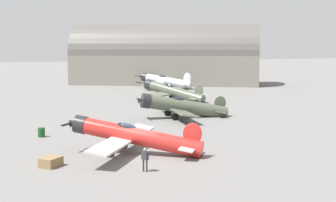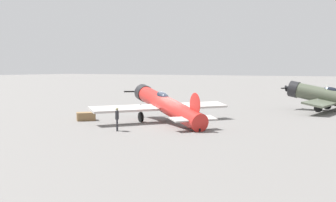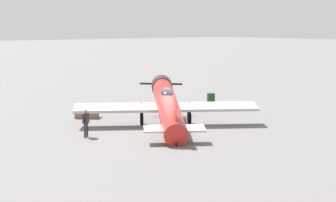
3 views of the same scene
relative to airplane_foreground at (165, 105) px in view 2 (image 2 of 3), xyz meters
name	(u,v)px [view 2 (image 2 of 3)]	position (x,y,z in m)	size (l,w,h in m)	color
ground_plane	(168,123)	(-0.44, 0.29, -1.45)	(400.00, 400.00, 0.00)	slate
airplane_foreground	(165,105)	(0.00, 0.00, 0.00)	(10.64, 10.83, 3.02)	red
airplane_mid_apron	(336,99)	(-10.36, -16.40, -0.13)	(11.08, 12.05, 3.47)	#4C5442
ground_crew_mechanic	(117,117)	(0.61, 5.56, -0.45)	(0.44, 0.55, 1.65)	#2D2D33
equipment_crate	(86,116)	(6.56, 2.06, -1.11)	(1.85, 1.86, 0.68)	olive
fuel_drum	(161,105)	(6.26, -9.59, -1.01)	(0.70, 0.70, 0.88)	#19471E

